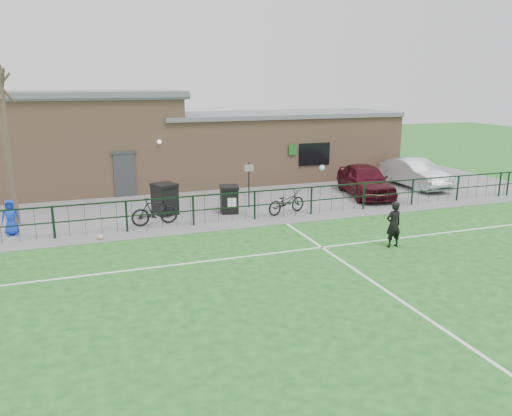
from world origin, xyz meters
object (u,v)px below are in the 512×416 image
object	(u,v)px
bare_tree	(7,148)
sign_post	(249,185)
wheelie_bin_left	(165,200)
spectator_child	(11,217)
bicycle_d	(155,211)
car_maroon	(365,180)
ball_ground	(100,237)
bicycle_e	(286,202)
car_silver	(415,173)
wheelie_bin_right	(229,200)

from	to	relation	value
bare_tree	sign_post	world-z (taller)	bare_tree
bare_tree	sign_post	bearing A→B (deg)	-3.07
wheelie_bin_left	sign_post	bearing A→B (deg)	-22.25
spectator_child	bicycle_d	bearing A→B (deg)	-8.32
car_maroon	ball_ground	world-z (taller)	car_maroon
sign_post	bicycle_d	bearing A→B (deg)	-161.44
bicycle_d	ball_ground	world-z (taller)	bicycle_d
bicycle_e	car_maroon	bearing A→B (deg)	-87.18
bare_tree	sign_post	size ratio (longest dim) A/B	3.00
sign_post	spectator_child	xyz separation A→B (m)	(-9.40, -1.05, -0.35)
car_silver	spectator_child	xyz separation A→B (m)	(-18.99, -2.31, -0.08)
sign_post	ball_ground	world-z (taller)	sign_post
sign_post	bicycle_d	distance (m)	4.59
spectator_child	ball_ground	bearing A→B (deg)	-32.35
spectator_child	bicycle_e	bearing A→B (deg)	-6.53
sign_post	car_maroon	xyz separation A→B (m)	(6.05, 0.32, -0.24)
car_silver	spectator_child	size ratio (longest dim) A/B	3.39
bare_tree	bicycle_d	size ratio (longest dim) A/B	3.33
wheelie_bin_left	spectator_child	bearing A→B (deg)	168.69
bare_tree	wheelie_bin_right	size ratio (longest dim) A/B	5.61
wheelie_bin_right	bare_tree	bearing A→B (deg)	-177.42
car_maroon	wheelie_bin_right	bearing A→B (deg)	-161.02
bare_tree	ball_ground	distance (m)	5.25
spectator_child	bare_tree	bearing A→B (deg)	87.34
bicycle_e	sign_post	bearing A→B (deg)	17.86
spectator_child	car_maroon	bearing A→B (deg)	1.31
car_silver	wheelie_bin_right	bearing A→B (deg)	-170.47
spectator_child	wheelie_bin_left	bearing A→B (deg)	6.85
wheelie_bin_left	bicycle_d	size ratio (longest dim) A/B	0.68
bare_tree	bicycle_d	distance (m)	5.98
wheelie_bin_right	ball_ground	xyz separation A→B (m)	(-5.33, -2.07, -0.45)
wheelie_bin_left	car_silver	size ratio (longest dim) A/B	0.28
bicycle_d	car_maroon	bearing A→B (deg)	-85.42
sign_post	wheelie_bin_right	bearing A→B (deg)	-151.08
wheelie_bin_right	car_silver	xyz separation A→B (m)	(10.67, 1.86, 0.20)
car_maroon	car_silver	xyz separation A→B (m)	(3.54, 0.94, -0.03)
wheelie_bin_right	ball_ground	distance (m)	5.74
wheelie_bin_left	bicycle_d	bearing A→B (deg)	-135.35
wheelie_bin_left	bicycle_e	size ratio (longest dim) A/B	0.64
car_silver	ball_ground	distance (m)	16.50
bicycle_d	bicycle_e	size ratio (longest dim) A/B	0.95
bicycle_d	ball_ground	size ratio (longest dim) A/B	8.51
ball_ground	wheelie_bin_right	bearing A→B (deg)	21.25
wheelie_bin_left	wheelie_bin_right	distance (m)	2.68
bare_tree	spectator_child	world-z (taller)	bare_tree
wheelie_bin_left	spectator_child	world-z (taller)	spectator_child
car_silver	car_maroon	bearing A→B (deg)	-165.50
car_silver	bicycle_d	xyz separation A→B (m)	(-13.92, -2.71, -0.19)
car_silver	bicycle_e	world-z (taller)	car_silver
bare_tree	sign_post	distance (m)	9.65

